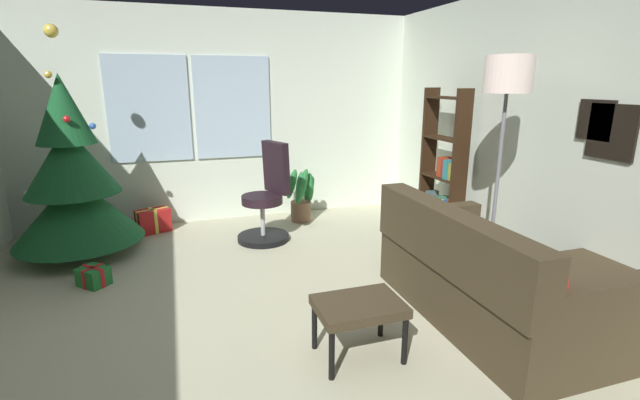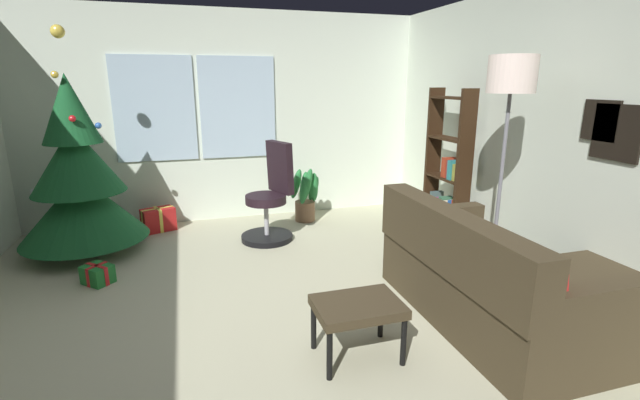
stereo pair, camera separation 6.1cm
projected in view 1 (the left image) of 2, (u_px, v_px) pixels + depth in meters
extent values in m
cube|color=#B8B696|center=(282.00, 343.00, 3.05)|extent=(4.77, 5.80, 0.10)
cube|color=silver|center=(223.00, 118.00, 5.42)|extent=(4.77, 0.10, 2.51)
cube|color=silver|center=(149.00, 109.00, 5.08)|extent=(0.90, 0.03, 1.20)
cube|color=silver|center=(233.00, 108.00, 5.37)|extent=(0.90, 0.03, 1.20)
cube|color=silver|center=(584.00, 139.00, 3.45)|extent=(0.10, 5.80, 2.51)
cube|color=black|center=(612.00, 132.00, 3.16)|extent=(0.02, 0.37, 0.39)
cube|color=black|center=(596.00, 120.00, 3.27)|extent=(0.02, 0.29, 0.29)
cube|color=#3C3120|center=(489.00, 290.00, 3.25)|extent=(0.91, 1.76, 0.43)
cube|color=#3C3120|center=(450.00, 241.00, 3.03)|extent=(0.21, 1.75, 0.42)
cube|color=#3C3120|center=(592.00, 301.00, 2.43)|extent=(0.90, 0.14, 0.20)
cube|color=#3C3120|center=(432.00, 218.00, 3.91)|extent=(0.90, 0.14, 0.20)
cube|color=#3C3120|center=(620.00, 301.00, 3.08)|extent=(0.60, 0.90, 0.43)
cube|color=red|center=(530.00, 280.00, 2.51)|extent=(0.21, 0.41, 0.41)
cube|color=beige|center=(499.00, 263.00, 2.75)|extent=(0.24, 0.41, 0.42)
cube|color=#3C3120|center=(359.00, 306.00, 2.75)|extent=(0.53, 0.39, 0.06)
cylinder|color=black|center=(332.00, 355.00, 2.57)|extent=(0.04, 0.04, 0.32)
cylinder|color=black|center=(405.00, 341.00, 2.71)|extent=(0.04, 0.04, 0.32)
cylinder|color=black|center=(314.00, 326.00, 2.87)|extent=(0.04, 0.04, 0.32)
cylinder|color=black|center=(381.00, 315.00, 3.02)|extent=(0.04, 0.04, 0.32)
cylinder|color=#4C331E|center=(83.00, 247.00, 4.46)|extent=(0.12, 0.12, 0.16)
cone|color=#165027|center=(77.00, 209.00, 4.36)|extent=(1.19, 1.19, 0.65)
cone|color=#165027|center=(70.00, 160.00, 4.23)|extent=(0.86, 0.86, 0.65)
cone|color=#165027|center=(62.00, 109.00, 4.11)|extent=(0.53, 0.53, 0.65)
sphere|color=red|center=(66.00, 119.00, 3.96)|extent=(0.06, 0.06, 0.06)
sphere|color=gold|center=(48.00, 74.00, 3.94)|extent=(0.06, 0.06, 0.06)
sphere|color=silver|center=(26.00, 193.00, 4.22)|extent=(0.05, 0.05, 0.05)
sphere|color=blue|center=(93.00, 126.00, 4.21)|extent=(0.06, 0.06, 0.06)
sphere|color=#F2D14C|center=(51.00, 31.00, 3.93)|extent=(0.12, 0.12, 0.12)
cube|color=red|center=(153.00, 221.00, 5.13)|extent=(0.41, 0.32, 0.27)
cube|color=#EAD84C|center=(153.00, 221.00, 5.13)|extent=(0.36, 0.16, 0.27)
cube|color=#EAD84C|center=(153.00, 221.00, 5.13)|extent=(0.11, 0.21, 0.27)
cube|color=#1E722D|center=(94.00, 276.00, 3.79)|extent=(0.30, 0.30, 0.16)
cube|color=red|center=(94.00, 276.00, 3.79)|extent=(0.20, 0.19, 0.17)
cube|color=red|center=(94.00, 276.00, 3.79)|extent=(0.16, 0.16, 0.17)
cylinder|color=black|center=(263.00, 238.00, 4.88)|extent=(0.56, 0.56, 0.06)
cylinder|color=#B2B2B7|center=(263.00, 217.00, 4.82)|extent=(0.05, 0.05, 0.40)
cylinder|color=black|center=(262.00, 199.00, 4.77)|extent=(0.44, 0.44, 0.09)
cube|color=black|center=(276.00, 167.00, 4.80)|extent=(0.24, 0.41, 0.56)
cube|color=black|center=(459.00, 170.00, 4.55)|extent=(0.18, 0.04, 1.63)
cube|color=black|center=(428.00, 160.00, 5.10)|extent=(0.18, 0.04, 1.63)
cube|color=black|center=(439.00, 215.00, 4.97)|extent=(0.18, 0.56, 0.02)
cube|color=black|center=(442.00, 177.00, 4.86)|extent=(0.18, 0.56, 0.02)
cube|color=black|center=(445.00, 138.00, 4.75)|extent=(0.18, 0.56, 0.02)
cube|color=black|center=(448.00, 98.00, 4.64)|extent=(0.18, 0.56, 0.02)
cube|color=maroon|center=(453.00, 209.00, 4.74)|extent=(0.13, 0.05, 0.22)
cube|color=#1A4590|center=(450.00, 208.00, 4.80)|extent=(0.13, 0.06, 0.20)
cube|color=beige|center=(445.00, 208.00, 4.88)|extent=(0.15, 0.06, 0.18)
cube|color=#305E42|center=(441.00, 205.00, 4.94)|extent=(0.15, 0.07, 0.20)
cube|color=#7D3465|center=(437.00, 204.00, 5.00)|extent=(0.17, 0.05, 0.18)
cube|color=#B97C25|center=(435.00, 204.00, 5.07)|extent=(0.13, 0.06, 0.15)
cube|color=#3F5859|center=(432.00, 200.00, 5.12)|extent=(0.15, 0.05, 0.22)
cube|color=olive|center=(455.00, 172.00, 4.65)|extent=(0.15, 0.06, 0.17)
cube|color=#27757A|center=(451.00, 169.00, 4.70)|extent=(0.16, 0.06, 0.21)
cube|color=maroon|center=(448.00, 169.00, 4.77)|extent=(0.13, 0.04, 0.19)
cube|color=maroon|center=(444.00, 167.00, 4.83)|extent=(0.14, 0.07, 0.21)
cylinder|color=slate|center=(487.00, 283.00, 3.82)|extent=(0.28, 0.28, 0.03)
cylinder|color=slate|center=(496.00, 192.00, 3.62)|extent=(0.03, 0.03, 1.57)
cylinder|color=#F6DED1|center=(509.00, 74.00, 3.38)|extent=(0.36, 0.36, 0.28)
cylinder|color=#825F46|center=(301.00, 211.00, 5.55)|extent=(0.25, 0.25, 0.25)
ellipsoid|color=#277739|center=(302.00, 186.00, 5.39)|extent=(0.19, 0.19, 0.46)
ellipsoid|color=#277739|center=(300.00, 188.00, 5.38)|extent=(0.20, 0.21, 0.41)
ellipsoid|color=#277739|center=(309.00, 188.00, 5.53)|extent=(0.18, 0.14, 0.34)
ellipsoid|color=#277739|center=(292.00, 184.00, 5.57)|extent=(0.22, 0.21, 0.42)
ellipsoid|color=#277739|center=(310.00, 187.00, 5.48)|extent=(0.13, 0.16, 0.37)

